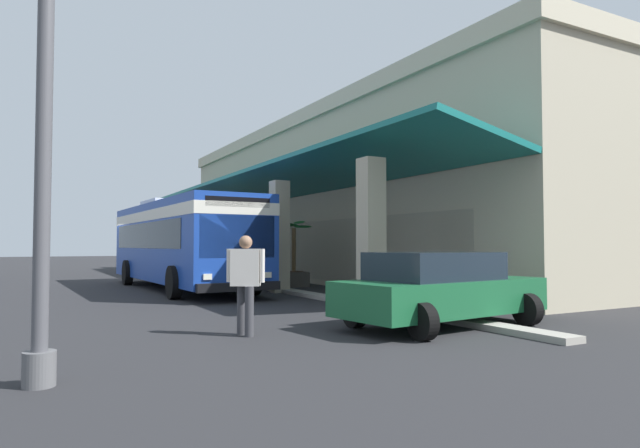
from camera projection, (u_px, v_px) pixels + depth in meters
ground at (301, 276)px, 28.12m from camera, size 120.00×120.00×0.00m
curb_strip at (230, 281)px, 23.52m from camera, size 33.56×0.50×0.12m
plaza_building at (408, 204)px, 28.26m from camera, size 28.27×17.31×7.51m
transit_bus at (181, 238)px, 20.04m from camera, size 11.29×3.09×3.34m
parked_sedan_green at (440, 289)px, 10.75m from camera, size 2.80×4.59×1.47m
pedestrian at (245, 278)px, 9.71m from camera, size 0.49×0.57×1.78m
potted_palm at (294, 271)px, 21.13m from camera, size 1.69×1.58×2.55m
lot_light_pole at (45, 57)px, 6.33m from camera, size 0.60×0.60×7.06m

